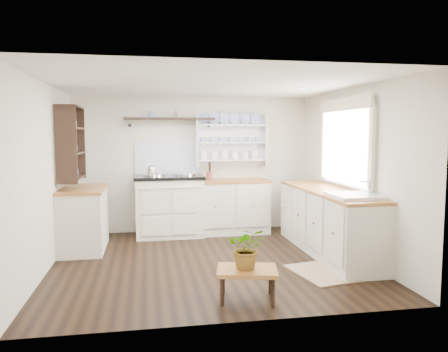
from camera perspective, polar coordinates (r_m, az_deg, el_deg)
The scene contains 19 objects.
floor at distance 5.87m, azimuth -1.99°, elevation -11.03°, with size 4.00×3.80×0.01m, color black.
wall_back at distance 7.53m, azimuth -4.05°, elevation 1.56°, with size 4.00×0.02×2.30m, color beige.
wall_right at distance 6.25m, azimuth 16.46°, elevation 0.51°, with size 0.02×3.80×2.30m, color beige.
wall_left at distance 5.72m, azimuth -22.27°, elevation -0.13°, with size 0.02×3.80×2.30m, color beige.
ceiling at distance 5.66m, azimuth -2.07°, elevation 11.90°, with size 4.00×3.80×0.01m, color white.
window at distance 6.34m, azimuth 15.54°, elevation 4.36°, with size 0.08×1.55×1.22m.
aga_cooker at distance 7.24m, azimuth -7.15°, elevation -3.77°, with size 1.11×0.77×1.02m.
back_cabinets at distance 7.40m, azimuth 0.87°, elevation -3.88°, with size 1.27×0.63×0.90m.
right_cabinets at distance 6.31m, azimuth 13.42°, elevation -5.70°, with size 0.62×2.43×0.90m.
belfast_sink at distance 5.58m, azimuth 16.57°, elevation -3.70°, with size 0.55×0.60×0.45m.
left_cabinets at distance 6.65m, azimuth -17.87°, elevation -5.24°, with size 0.62×1.13×0.90m.
plate_rack at distance 7.57m, azimuth 0.87°, elevation 4.66°, with size 1.20×0.22×0.90m.
high_shelf at distance 7.36m, azimuth -7.11°, elevation 7.35°, with size 1.50×0.29×0.16m.
left_shelving at distance 6.55m, azimuth -19.37°, elevation 4.15°, with size 0.28×0.80×1.05m, color black.
kettle at distance 7.05m, azimuth -9.43°, elevation 0.37°, with size 0.19×0.19×0.23m, color silver, non-canonical shape.
utensil_crock at distance 7.36m, azimuth -1.93°, elevation 0.08°, with size 0.11×0.11×0.13m, color brown.
center_table at distance 4.50m, azimuth 3.03°, elevation -12.52°, with size 0.67×0.54×0.32m.
potted_plant at distance 4.43m, azimuth 3.05°, elevation -9.36°, with size 0.38×0.33×0.43m, color #3F7233.
floor_rug at distance 5.49m, azimuth 12.45°, elevation -12.28°, with size 0.55×0.85×0.02m, color brown.
Camera 1 is at (-0.78, -5.57, 1.68)m, focal length 35.00 mm.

